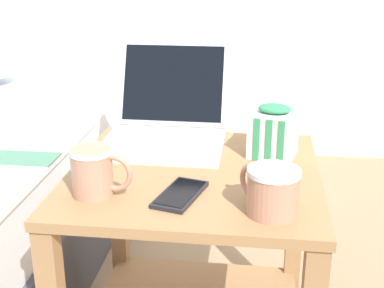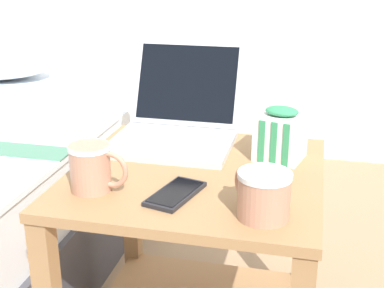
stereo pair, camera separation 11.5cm
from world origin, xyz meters
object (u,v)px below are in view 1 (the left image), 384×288
(laptop, at_px, (167,123))
(mug_front_left, at_px, (272,189))
(mug_front_right, at_px, (94,170))
(snack_bag, at_px, (273,132))
(cell_phone, at_px, (180,194))

(laptop, relative_size, mug_front_left, 2.92)
(laptop, xyz_separation_m, mug_front_right, (-0.09, -0.35, 0.01))
(snack_bag, relative_size, cell_phone, 0.81)
(laptop, bearing_deg, mug_front_right, -104.61)
(mug_front_left, relative_size, cell_phone, 0.74)
(laptop, height_order, mug_front_right, laptop)
(mug_front_left, xyz_separation_m, snack_bag, (0.01, 0.31, 0.01))
(snack_bag, height_order, cell_phone, snack_bag)
(mug_front_left, distance_m, mug_front_right, 0.36)
(laptop, height_order, mug_front_left, laptop)
(mug_front_left, distance_m, cell_phone, 0.19)
(laptop, xyz_separation_m, snack_bag, (0.27, -0.07, 0.01))
(laptop, bearing_deg, snack_bag, -14.80)
(snack_bag, distance_m, cell_phone, 0.33)
(laptop, xyz_separation_m, cell_phone, (0.09, -0.33, -0.04))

